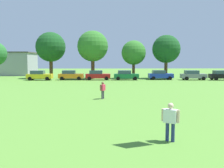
# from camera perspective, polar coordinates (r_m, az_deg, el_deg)

# --- Properties ---
(ground_plane) EXTENTS (160.00, 160.00, 0.00)m
(ground_plane) POSITION_cam_1_polar(r_m,az_deg,el_deg) (29.57, -9.10, -1.35)
(ground_plane) COLOR #568C33
(adult_bystander) EXTENTS (0.68, 0.53, 1.64)m
(adult_bystander) POSITION_cam_1_polar(r_m,az_deg,el_deg) (10.91, 13.03, -7.61)
(adult_bystander) COLOR navy
(adult_bystander) RESTS_ON ground
(bystander_near_trees) EXTENTS (0.49, 0.64, 1.53)m
(bystander_near_trees) POSITION_cam_1_polar(r_m,az_deg,el_deg) (22.37, -2.11, -1.07)
(bystander_near_trees) COLOR #4C4C51
(bystander_near_trees) RESTS_ON ground
(parked_car_yellow_0) EXTENTS (4.30, 2.02, 1.68)m
(parked_car_yellow_0) POSITION_cam_1_polar(r_m,az_deg,el_deg) (45.61, -16.08, 1.91)
(parked_car_yellow_0) COLOR yellow
(parked_car_yellow_0) RESTS_ON ground
(parked_car_orange_1) EXTENTS (4.30, 2.02, 1.68)m
(parked_car_orange_1) POSITION_cam_1_polar(r_m,az_deg,el_deg) (45.03, -9.33, 2.00)
(parked_car_orange_1) COLOR orange
(parked_car_orange_1) RESTS_ON ground
(parked_car_red_2) EXTENTS (4.30, 2.02, 1.68)m
(parked_car_red_2) POSITION_cam_1_polar(r_m,az_deg,el_deg) (44.44, -3.28, 2.02)
(parked_car_red_2) COLOR red
(parked_car_red_2) RESTS_ON ground
(parked_car_green_3) EXTENTS (4.30, 2.02, 1.68)m
(parked_car_green_3) POSITION_cam_1_polar(r_m,az_deg,el_deg) (44.37, 3.12, 2.02)
(parked_car_green_3) COLOR #196B38
(parked_car_green_3) RESTS_ON ground
(parked_car_blue_4) EXTENTS (4.30, 2.02, 1.68)m
(parked_car_blue_4) POSITION_cam_1_polar(r_m,az_deg,el_deg) (45.92, 10.81, 2.04)
(parked_car_blue_4) COLOR #1E38AD
(parked_car_blue_4) RESTS_ON ground
(parked_car_gray_5) EXTENTS (4.30, 2.02, 1.68)m
(parked_car_gray_5) POSITION_cam_1_polar(r_m,az_deg,el_deg) (46.58, 17.79, 1.93)
(parked_car_gray_5) COLOR slate
(parked_car_gray_5) RESTS_ON ground
(parked_car_black_6) EXTENTS (4.30, 2.02, 1.68)m
(parked_car_black_6) POSITION_cam_1_polar(r_m,az_deg,el_deg) (48.07, 23.52, 1.84)
(parked_car_black_6) COLOR black
(parked_car_black_6) RESTS_ON ground
(tree_left) EXTENTS (5.66, 5.66, 8.82)m
(tree_left) POSITION_cam_1_polar(r_m,az_deg,el_deg) (50.14, -13.66, 8.08)
(tree_left) COLOR brown
(tree_left) RESTS_ON ground
(tree_center) EXTENTS (5.75, 5.75, 8.96)m
(tree_center) POSITION_cam_1_polar(r_m,az_deg,el_deg) (47.86, -4.38, 8.47)
(tree_center) COLOR brown
(tree_center) RESTS_ON ground
(tree_right) EXTENTS (4.62, 4.62, 7.21)m
(tree_right) POSITION_cam_1_polar(r_m,az_deg,el_deg) (48.47, 4.90, 7.02)
(tree_right) COLOR brown
(tree_right) RESTS_ON ground
(tree_far_right) EXTENTS (5.28, 5.28, 8.22)m
(tree_far_right) POSITION_cam_1_polar(r_m,az_deg,el_deg) (49.26, 12.13, 7.69)
(tree_far_right) COLOR brown
(tree_far_right) RESTS_ON ground
(house_left) EXTENTS (11.60, 8.66, 5.37)m
(house_left) POSITION_cam_1_polar(r_m,az_deg,el_deg) (64.33, -22.18, 4.29)
(house_left) COLOR #9999A3
(house_left) RESTS_ON ground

